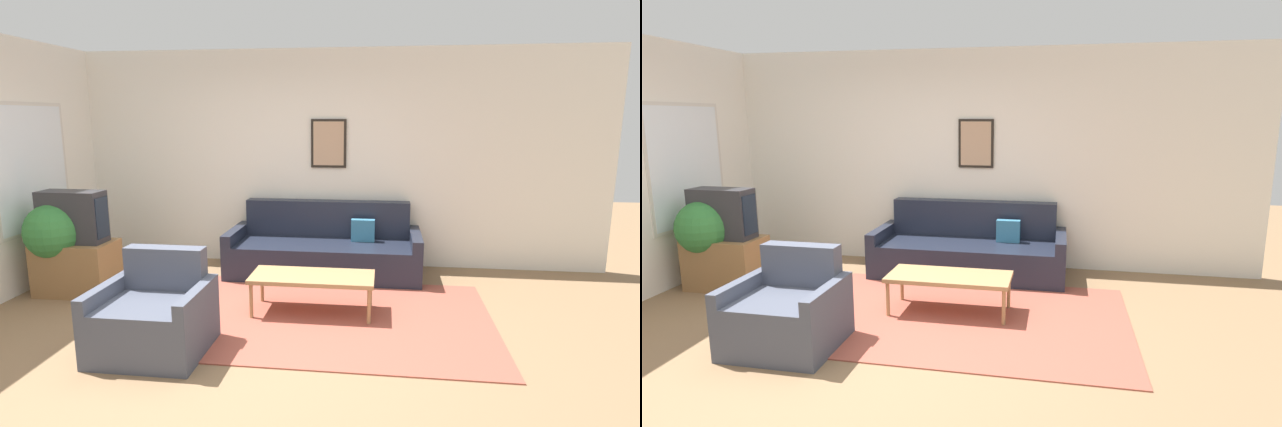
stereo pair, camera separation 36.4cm
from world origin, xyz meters
The scene contains 11 objects.
ground_plane centered at (0.00, 0.00, 0.00)m, with size 16.00×16.00×0.00m, color #846647.
area_rug centered at (0.77, 0.73, 0.01)m, with size 3.10×2.08×0.01m.
wall_back centered at (0.00, 2.55, 1.35)m, with size 8.00×0.09×2.70m.
couch centered at (0.60, 2.10, 0.28)m, with size 2.28×0.90×0.85m.
coffee_table centered at (0.63, 0.83, 0.35)m, with size 1.19×0.51×0.38m.
tv_stand centered at (-1.97, 1.07, 0.28)m, with size 0.79×0.49×0.56m.
tv centered at (-1.97, 1.07, 0.84)m, with size 0.67×0.28×0.55m.
armchair centered at (-0.53, -0.12, 0.28)m, with size 0.86×0.76×0.80m.
potted_plant_tall centered at (-2.15, 1.00, 0.66)m, with size 0.60×0.60×0.99m.
potted_plant_by_window centered at (-2.19, 1.42, 0.53)m, with size 0.51×0.51×0.83m.
potted_plant_small centered at (-2.12, 1.25, 0.38)m, with size 0.38×0.38×0.65m.
Camera 1 is at (1.28, -3.71, 1.88)m, focal length 28.00 mm.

